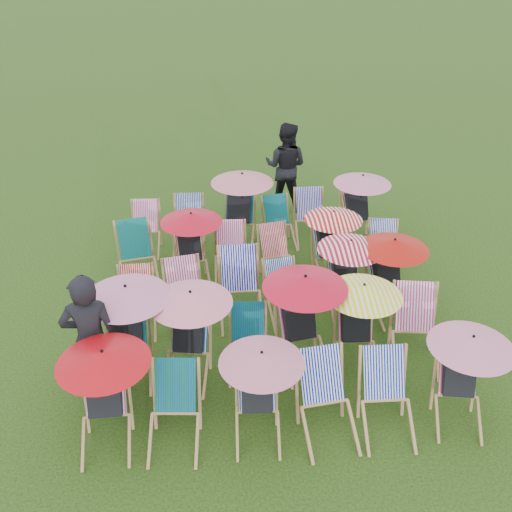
{
  "coord_description": "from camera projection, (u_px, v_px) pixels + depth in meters",
  "views": [
    {
      "loc": [
        -0.79,
        -6.97,
        5.39
      ],
      "look_at": [
        -0.12,
        0.39,
        0.9
      ],
      "focal_mm": 40.0,
      "sensor_mm": 36.0,
      "label": 1
    }
  ],
  "objects": [
    {
      "name": "deckchair_17",
      "position": [
        391.0,
        276.0,
        8.63
      ],
      "size": [
        1.04,
        1.13,
        1.23
      ],
      "rotation": [
        0.0,
        0.0,
        0.21
      ],
      "color": "#A97E4F",
      "rests_on": "ground"
    },
    {
      "name": "deckchair_28",
      "position": [
        311.0,
        218.0,
        10.68
      ],
      "size": [
        0.62,
        0.86,
        0.91
      ],
      "rotation": [
        0.0,
        0.0,
        -0.02
      ],
      "color": "#A97E4F",
      "rests_on": "ground"
    },
    {
      "name": "deckchair_5",
      "position": [
        463.0,
        379.0,
        6.76
      ],
      "size": [
        1.01,
        1.08,
        1.2
      ],
      "rotation": [
        0.0,
        0.0,
        -0.17
      ],
      "color": "#A97E4F",
      "rests_on": "ground"
    },
    {
      "name": "deckchair_26",
      "position": [
        239.0,
        208.0,
        10.47
      ],
      "size": [
        1.14,
        1.21,
        1.35
      ],
      "rotation": [
        0.0,
        0.0,
        -0.18
      ],
      "color": "#A97E4F",
      "rests_on": "ground"
    },
    {
      "name": "deckchair_16",
      "position": [
        347.0,
        275.0,
        8.69
      ],
      "size": [
        1.0,
        1.05,
        1.19
      ],
      "rotation": [
        0.0,
        0.0,
        0.05
      ],
      "color": "#A97E4F",
      "rests_on": "ground"
    },
    {
      "name": "deckchair_7",
      "position": [
        188.0,
        334.0,
        7.41
      ],
      "size": [
        1.08,
        1.15,
        1.28
      ],
      "rotation": [
        0.0,
        0.0,
        -0.19
      ],
      "color": "#A97E4F",
      "rests_on": "ground"
    },
    {
      "name": "deckchair_9",
      "position": [
        303.0,
        320.0,
        7.6
      ],
      "size": [
        1.13,
        1.23,
        1.34
      ],
      "rotation": [
        0.0,
        0.0,
        0.19
      ],
      "color": "#A97E4F",
      "rests_on": "ground"
    },
    {
      "name": "deckchair_19",
      "position": [
        191.0,
        247.0,
        9.42
      ],
      "size": [
        1.01,
        1.09,
        1.2
      ],
      "rotation": [
        0.0,
        0.0,
        0.14
      ],
      "color": "#A97E4F",
      "rests_on": "ground"
    },
    {
      "name": "deckchair_25",
      "position": [
        189.0,
        225.0,
        10.45
      ],
      "size": [
        0.65,
        0.87,
        0.91
      ],
      "rotation": [
        0.0,
        0.0,
        -0.05
      ],
      "color": "#A97E4F",
      "rests_on": "ground"
    },
    {
      "name": "deckchair_2",
      "position": [
        259.0,
        394.0,
        6.56
      ],
      "size": [
        0.99,
        1.03,
        1.17
      ],
      "rotation": [
        0.0,
        0.0,
        -0.05
      ],
      "color": "#A97E4F",
      "rests_on": "ground"
    },
    {
      "name": "deckchair_18",
      "position": [
        137.0,
        256.0,
        9.44
      ],
      "size": [
        0.8,
        1.0,
        0.97
      ],
      "rotation": [
        0.0,
        0.0,
        0.19
      ],
      "color": "#A97E4F",
      "rests_on": "ground"
    },
    {
      "name": "deckchair_11",
      "position": [
        416.0,
        330.0,
        7.76
      ],
      "size": [
        0.81,
        1.02,
        1.0
      ],
      "rotation": [
        0.0,
        0.0,
        -0.17
      ],
      "color": "#A97E4F",
      "rests_on": "ground"
    },
    {
      "name": "person_rear",
      "position": [
        286.0,
        166.0,
        11.64
      ],
      "size": [
        1.09,
        0.99,
        1.83
      ],
      "primitive_type": "imported",
      "rotation": [
        0.0,
        0.0,
        2.72
      ],
      "color": "black",
      "rests_on": "ground"
    },
    {
      "name": "deckchair_3",
      "position": [
        327.0,
        402.0,
        6.64
      ],
      "size": [
        0.75,
        0.96,
        0.97
      ],
      "rotation": [
        0.0,
        0.0,
        0.12
      ],
      "color": "#A97E4F",
      "rests_on": "ground"
    },
    {
      "name": "deckchair_4",
      "position": [
        388.0,
        399.0,
        6.7
      ],
      "size": [
        0.65,
        0.89,
        0.94
      ],
      "rotation": [
        0.0,
        0.0,
        -0.03
      ],
      "color": "#A97E4F",
      "rests_on": "ground"
    },
    {
      "name": "deckchair_27",
      "position": [
        279.0,
        223.0,
        10.57
      ],
      "size": [
        0.67,
        0.85,
        0.84
      ],
      "rotation": [
        0.0,
        0.0,
        0.15
      ],
      "color": "#A97E4F",
      "rests_on": "ground"
    },
    {
      "name": "deckchair_15",
      "position": [
        285.0,
        294.0,
        8.62
      ],
      "size": [
        0.68,
        0.86,
        0.84
      ],
      "rotation": [
        0.0,
        0.0,
        0.17
      ],
      "color": "#A97E4F",
      "rests_on": "ground"
    },
    {
      "name": "deckchair_29",
      "position": [
        360.0,
        207.0,
        10.61
      ],
      "size": [
        1.06,
        1.15,
        1.26
      ],
      "rotation": [
        0.0,
        0.0,
        0.18
      ],
      "color": "#A97E4F",
      "rests_on": "ground"
    },
    {
      "name": "person_left",
      "position": [
        91.0,
        340.0,
        6.91
      ],
      "size": [
        0.71,
        0.49,
        1.86
      ],
      "primitive_type": "imported",
      "rotation": [
        0.0,
        0.0,
        3.22
      ],
      "color": "black",
      "rests_on": "ground"
    },
    {
      "name": "deckchair_0",
      "position": [
        104.0,
        397.0,
        6.46
      ],
      "size": [
        1.06,
        1.1,
        1.26
      ],
      "rotation": [
        0.0,
        0.0,
        0.01
      ],
      "color": "#A97E4F",
      "rests_on": "ground"
    },
    {
      "name": "deckchair_20",
      "position": [
        231.0,
        253.0,
        9.6
      ],
      "size": [
        0.62,
        0.84,
        0.88
      ],
      "rotation": [
        0.0,
        0.0,
        -0.04
      ],
      "color": "#A97E4F",
      "rests_on": "ground"
    },
    {
      "name": "deckchair_6",
      "position": [
        127.0,
        331.0,
        7.41
      ],
      "size": [
        1.13,
        1.18,
        1.34
      ],
      "rotation": [
        0.0,
        0.0,
        0.03
      ],
      "color": "#A97E4F",
      "rests_on": "ground"
    },
    {
      "name": "deckchair_14",
      "position": [
        240.0,
        289.0,
        8.58
      ],
      "size": [
        0.69,
        0.95,
        1.03
      ],
      "rotation": [
        0.0,
        0.0,
        0.01
      ],
      "color": "#A97E4F",
      "rests_on": "ground"
    },
    {
      "name": "deckchair_23",
      "position": [
        383.0,
        250.0,
        9.74
      ],
      "size": [
        0.7,
        0.87,
        0.84
      ],
      "rotation": [
        0.0,
        0.0,
        -0.19
      ],
      "color": "#A97E4F",
      "rests_on": "ground"
    },
    {
      "name": "deckchair_1",
      "position": [
        174.0,
        412.0,
        6.54
      ],
      "size": [
        0.69,
        0.9,
        0.92
      ],
      "rotation": [
        0.0,
        0.0,
        -0.1
      ],
      "color": "#A97E4F",
      "rests_on": "ground"
    },
    {
      "name": "deckchair_22",
      "position": [
        331.0,
        243.0,
        9.57
      ],
      "size": [
        0.97,
        1.05,
        1.15
      ],
      "rotation": [
        0.0,
        0.0,
        0.17
      ],
      "color": "#A97E4F",
      "rests_on": "ground"
    },
    {
      "name": "deckchair_12",
      "position": [
        136.0,
        303.0,
        8.4
      ],
      "size": [
        0.6,
        0.82,
        0.88
      ],
      "rotation": [
        0.0,
        0.0,
        0.02
      ],
      "color": "#A97E4F",
      "rests_on": "ground"
    },
    {
      "name": "ground",
      "position": [
        266.0,
        319.0,
        8.79
      ],
      "size": [
        100.0,
        100.0,
        0.0
      ],
      "primitive_type": "plane",
      "color": "black",
      "rests_on": "ground"
    },
    {
      "name": "deckchair_13",
      "position": [
        186.0,
        297.0,
        8.49
      ],
      "size": [
        0.75,
        0.95,
        0.93
      ],
      "rotation": [
        0.0,
        0.0,
        0.17
      ],
      "color": "#A97E4F",
      "rests_on": "ground"
    },
    {
      "name": "deckchair_24",
      "position": [
        145.0,
        229.0,
        10.36
      ],
      "size": [
        0.61,
        0.82,
        0.86
      ],
      "rotation": [
        0.0,
        0.0,
        -0.06
      ],
      "color": "#A97E4F",
      "rests_on": "ground"
    },
    {
      "name": "deckchair_8",
      "position": [
        248.0,
        344.0,
        7.63
      ],
      "size": [
        0.61,
        0.82,
        0.85
      ],
      "rotation": [
        0.0,
        0.0,
        -0.07
      ],
      "color": "#A97E4F",
      "rests_on": "ground"
    },
    {
      "name": "deckchair_21",
      "position": [
        277.0,
        255.0,
        9.61
      ],
      "size": [
        0.69,
        0.86,
        0.84
      ],
      "rotation": [
        0.0,
        0.0,
        0.18
      ],
      "color": "#A97E4F",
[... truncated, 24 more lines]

